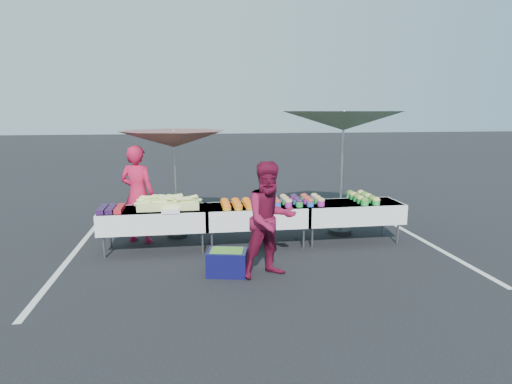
{
  "coord_description": "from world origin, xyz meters",
  "views": [
    {
      "loc": [
        -1.15,
        -7.45,
        2.43
      ],
      "look_at": [
        0.0,
        0.0,
        1.0
      ],
      "focal_mm": 30.0,
      "sensor_mm": 36.0,
      "label": 1
    }
  ],
  "objects": [
    {
      "name": "ground",
      "position": [
        0.0,
        0.0,
        0.0
      ],
      "size": [
        80.0,
        80.0,
        0.0
      ],
      "primitive_type": "plane",
      "color": "black"
    },
    {
      "name": "stripe_left",
      "position": [
        -3.2,
        0.0,
        0.0
      ],
      "size": [
        0.1,
        5.0,
        0.0
      ],
      "primitive_type": "cube",
      "color": "silver",
      "rests_on": "ground"
    },
    {
      "name": "stripe_right",
      "position": [
        3.2,
        0.0,
        0.0
      ],
      "size": [
        0.1,
        5.0,
        0.0
      ],
      "primitive_type": "cube",
      "color": "silver",
      "rests_on": "ground"
    },
    {
      "name": "table_left",
      "position": [
        -1.8,
        0.0,
        0.58
      ],
      "size": [
        1.86,
        0.81,
        0.75
      ],
      "color": "white",
      "rests_on": "ground"
    },
    {
      "name": "table_center",
      "position": [
        0.0,
        0.0,
        0.58
      ],
      "size": [
        1.86,
        0.81,
        0.75
      ],
      "color": "white",
      "rests_on": "ground"
    },
    {
      "name": "table_right",
      "position": [
        1.8,
        0.0,
        0.58
      ],
      "size": [
        1.86,
        0.81,
        0.75
      ],
      "color": "white",
      "rests_on": "ground"
    },
    {
      "name": "berry_punnets",
      "position": [
        -2.51,
        -0.06,
        0.79
      ],
      "size": [
        0.4,
        0.54,
        0.08
      ],
      "color": "black",
      "rests_on": "table_left"
    },
    {
      "name": "corn_pile",
      "position": [
        -1.55,
        0.05,
        0.84
      ],
      "size": [
        1.16,
        0.57,
        0.26
      ],
      "color": "#D1DE72",
      "rests_on": "table_left"
    },
    {
      "name": "plastic_bags",
      "position": [
        -1.5,
        -0.3,
        0.78
      ],
      "size": [
        0.3,
        0.25,
        0.05
      ],
      "primitive_type": "cube",
      "color": "white",
      "rests_on": "table_left"
    },
    {
      "name": "carrot_bowls",
      "position": [
        -0.25,
        -0.01,
        0.8
      ],
      "size": [
        0.75,
        0.69,
        0.11
      ],
      "color": "orange",
      "rests_on": "table_center"
    },
    {
      "name": "potato_cups",
      "position": [
        0.75,
        0.0,
        0.83
      ],
      "size": [
        0.94,
        0.58,
        0.16
      ],
      "color": "blue",
      "rests_on": "table_right"
    },
    {
      "name": "bean_baskets",
      "position": [
        2.06,
        0.08,
        0.82
      ],
      "size": [
        0.36,
        0.86,
        0.15
      ],
      "color": "green",
      "rests_on": "table_right"
    },
    {
      "name": "vendor",
      "position": [
        -2.13,
        0.55,
        0.91
      ],
      "size": [
        0.78,
        0.66,
        1.82
      ],
      "primitive_type": "imported",
      "rotation": [
        0.0,
        0.0,
        2.74
      ],
      "color": "#B7143B",
      "rests_on": "ground"
    },
    {
      "name": "customer",
      "position": [
        -0.02,
        -1.48,
        0.86
      ],
      "size": [
        0.99,
        0.87,
        1.72
      ],
      "primitive_type": "imported",
      "rotation": [
        0.0,
        0.0,
        0.3
      ],
      "color": "maroon",
      "rests_on": "ground"
    },
    {
      "name": "umbrella_left",
      "position": [
        -1.45,
        0.8,
        1.89
      ],
      "size": [
        2.41,
        2.41,
        2.09
      ],
      "rotation": [
        0.0,
        0.0,
        0.2
      ],
      "color": "black",
      "rests_on": "ground"
    },
    {
      "name": "umbrella_right",
      "position": [
        1.8,
        0.55,
        2.23
      ],
      "size": [
        2.56,
        2.56,
        2.46
      ],
      "rotation": [
        0.0,
        0.0,
        -0.07
      ],
      "color": "black",
      "rests_on": "ground"
    },
    {
      "name": "storage_bin",
      "position": [
        -0.65,
        -1.33,
        0.2
      ],
      "size": [
        0.66,
        0.54,
        0.38
      ],
      "rotation": [
        0.0,
        0.0,
        -0.22
      ],
      "color": "#0C0C3E",
      "rests_on": "ground"
    }
  ]
}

